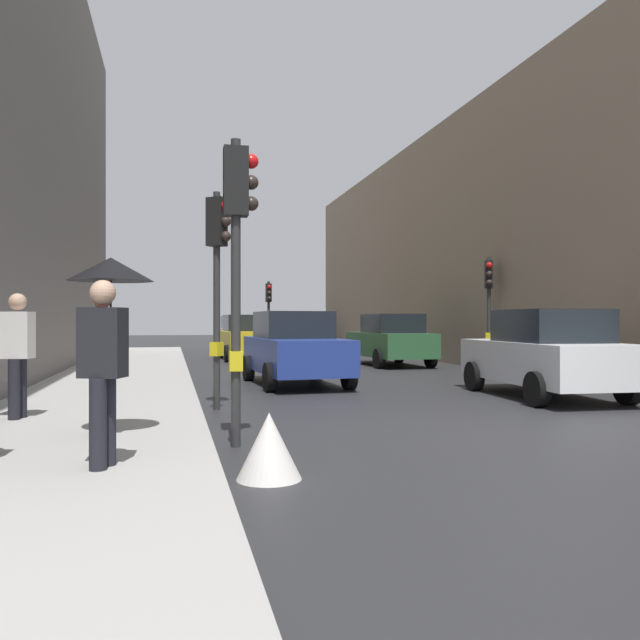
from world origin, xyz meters
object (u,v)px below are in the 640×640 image
Objects in this scene: car_blue_van at (295,348)px; car_dark_suv at (292,331)px; traffic_light_near_right at (218,259)px; traffic_light_mid_street at (489,293)px; pedestrian_in_dark_coat at (103,365)px; warning_sign_triangle at (269,446)px; traffic_light_near_left at (238,235)px; car_green_estate at (390,340)px; traffic_light_far_median at (269,304)px; car_silver_hatchback at (238,334)px; pedestrian_with_umbrella at (108,296)px; car_white_compact at (546,354)px; car_yellow_taxi at (246,337)px; pedestrian_with_black_backpack at (14,348)px.

car_dark_suv is at bearing 79.54° from car_blue_van.
traffic_light_mid_street is (8.55, 6.42, -0.22)m from traffic_light_near_right.
pedestrian_in_dark_coat is 2.72× the size of warning_sign_triangle.
car_green_estate is at bearing 63.19° from traffic_light_near_left.
car_silver_hatchback is (-1.04, 3.32, -1.41)m from traffic_light_far_median.
warning_sign_triangle is at bearing -88.39° from traffic_light_near_right.
traffic_light_mid_street is 0.92× the size of traffic_light_near_left.
traffic_light_near_left reaches higher than car_blue_van.
car_green_estate is 16.57m from car_dark_suv.
pedestrian_with_umbrella is 3.29× the size of warning_sign_triangle.
car_white_compact is at bearing 32.68° from pedestrian_in_dark_coat.
traffic_light_far_median is 0.78× the size of car_yellow_taxi.
car_dark_suv is (2.67, 8.45, -1.41)m from traffic_light_far_median.
traffic_light_near_left reaches higher than pedestrian_with_black_backpack.
warning_sign_triangle is (-8.41, -11.42, -2.06)m from traffic_light_mid_street.
pedestrian_with_umbrella is (-3.63, -7.09, 0.96)m from car_blue_van.
car_yellow_taxi is 17.52m from pedestrian_with_umbrella.
traffic_light_near_right reaches higher than pedestrian_with_umbrella.
car_yellow_taxi is 7.08m from car_silver_hatchback.
car_yellow_taxi and car_silver_hatchback have the same top height.
pedestrian_with_black_backpack reaches higher than car_green_estate.
traffic_light_near_left is at bearing -95.86° from car_silver_hatchback.
car_yellow_taxi is at bearing 78.06° from pedestrian_with_umbrella.
traffic_light_near_left is 17.48m from car_yellow_taxi.
car_white_compact is 2.00× the size of pedestrian_with_umbrella.
traffic_light_near_right is 2.13× the size of pedestrian_in_dark_coat.
car_blue_van is at bearing -100.46° from car_dark_suv.
traffic_light_far_median is at bearing 99.65° from car_white_compact.
car_green_estate and car_blue_van have the same top height.
traffic_light_near_right is 5.26m from pedestrian_in_dark_coat.
traffic_light_near_left is 2.54m from pedestrian_in_dark_coat.
traffic_light_mid_street is 5.31× the size of warning_sign_triangle.
traffic_light_mid_street is 1.04× the size of traffic_light_far_median.
pedestrian_with_black_backpack is (-1.42, 1.76, -0.68)m from pedestrian_with_umbrella.
pedestrian_with_black_backpack is (-9.46, -1.65, 0.29)m from car_white_compact.
pedestrian_with_umbrella reaches higher than car_yellow_taxi.
car_yellow_taxi is 0.99× the size of car_white_compact.
traffic_light_near_right reaches higher than car_silver_hatchback.
traffic_light_mid_street reaches higher than traffic_light_far_median.
car_dark_suv is 2.42× the size of pedestrian_in_dark_coat.
traffic_light_near_left is at bearing -116.81° from car_green_estate.
car_dark_suv is 29.03m from pedestrian_with_black_backpack.
car_green_estate is at bearing -44.65° from car_yellow_taxi.
car_white_compact is 9.61m from pedestrian_with_black_backpack.
car_blue_van is 17.10m from car_silver_hatchback.
car_dark_suv is at bearing 71.36° from car_yellow_taxi.
pedestrian_with_umbrella reaches higher than car_blue_van.
car_blue_van is 22.59m from car_dark_suv.
car_silver_hatchback is 26.13m from warning_sign_triangle.
car_silver_hatchback is at bearing 88.68° from car_blue_van.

